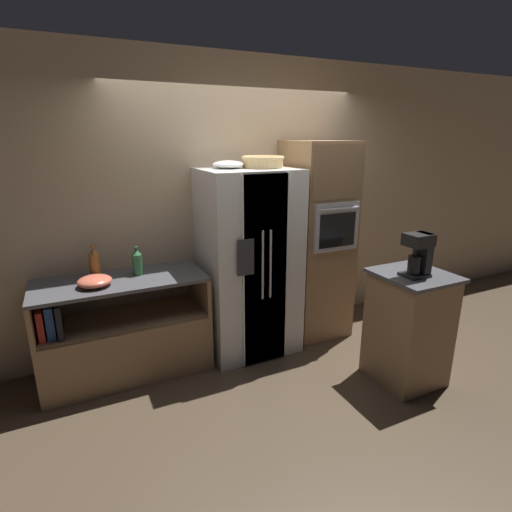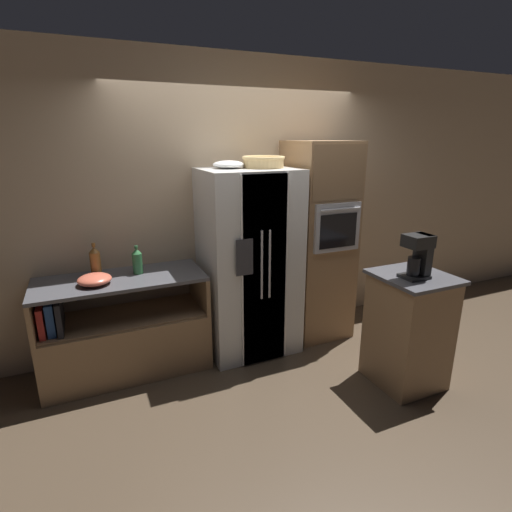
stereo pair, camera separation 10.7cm
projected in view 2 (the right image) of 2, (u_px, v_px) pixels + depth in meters
The scene contains 12 objects.
ground_plane at pixel (256, 345), 4.09m from camera, with size 20.00×20.00×0.00m, color #4C3D2D.
wall_back at pixel (240, 203), 4.04m from camera, with size 12.00×0.06×2.80m.
counter_left at pixel (125, 338), 3.57m from camera, with size 1.41×0.61×0.89m.
refrigerator at pixel (249, 263), 3.83m from camera, with size 0.86×0.74×1.78m.
wall_oven at pixel (318, 241), 4.13m from camera, with size 0.60×0.69×2.01m.
island_counter at pixel (408, 329), 3.36m from camera, with size 0.57×0.59×0.98m.
wicker_basket at pixel (263, 161), 3.64m from camera, with size 0.39×0.39×0.11m.
fruit_bowl at pixel (229, 164), 3.58m from camera, with size 0.28×0.28×0.07m.
bottle_tall at pixel (137, 261), 3.50m from camera, with size 0.09×0.09×0.25m.
bottle_short at pixel (95, 261), 3.42m from camera, with size 0.09×0.09×0.30m.
mixing_bowl at pixel (94, 279), 3.26m from camera, with size 0.27×0.27×0.09m.
coffee_maker at pixel (419, 254), 3.12m from camera, with size 0.20×0.17×0.35m.
Camera 2 is at (-1.47, -3.35, 2.05)m, focal length 28.00 mm.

